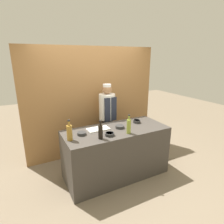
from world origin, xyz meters
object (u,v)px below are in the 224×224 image
at_px(sauce_bowl_yellow, 110,134).
at_px(sauce_bowl_orange, 82,133).
at_px(sauce_bowl_red, 137,121).
at_px(sauce_bowl_brown, 120,127).
at_px(bottle_oil, 129,126).
at_px(bottle_soy, 100,132).
at_px(bottle_vinegar, 70,132).
at_px(chef_center, 107,119).
at_px(cutting_board, 98,129).

bearing_deg(sauce_bowl_yellow, sauce_bowl_orange, 149.49).
bearing_deg(sauce_bowl_red, sauce_bowl_brown, -168.06).
bearing_deg(bottle_oil, sauce_bowl_orange, 157.62).
bearing_deg(bottle_oil, bottle_soy, 177.64).
height_order(sauce_bowl_yellow, bottle_vinegar, bottle_vinegar).
bearing_deg(bottle_vinegar, sauce_bowl_orange, 25.73).
relative_size(bottle_oil, chef_center, 0.20).
bearing_deg(sauce_bowl_yellow, sauce_bowl_red, 22.16).
xyz_separation_m(sauce_bowl_brown, cutting_board, (-0.38, 0.12, -0.02)).
height_order(bottle_vinegar, bottle_soy, bottle_vinegar).
bearing_deg(sauce_bowl_orange, sauce_bowl_red, 3.40).
bearing_deg(sauce_bowl_brown, sauce_bowl_yellow, -145.80).
distance_m(sauce_bowl_red, chef_center, 0.70).
relative_size(sauce_bowl_red, bottle_soy, 0.46).
distance_m(sauce_bowl_brown, bottle_vinegar, 0.96).
distance_m(sauce_bowl_orange, bottle_vinegar, 0.27).
height_order(sauce_bowl_yellow, bottle_oil, bottle_oil).
bearing_deg(sauce_bowl_red, sauce_bowl_orange, -176.60).
xyz_separation_m(sauce_bowl_yellow, bottle_oil, (0.33, -0.06, 0.10)).
bearing_deg(sauce_bowl_red, cutting_board, 178.35).
bearing_deg(sauce_bowl_brown, bottle_oil, -86.99).
bearing_deg(sauce_bowl_yellow, bottle_soy, -166.89).
relative_size(bottle_oil, bottle_soy, 1.08).
distance_m(bottle_oil, bottle_soy, 0.51).
xyz_separation_m(bottle_oil, chef_center, (0.07, 0.97, -0.17)).
bearing_deg(cutting_board, bottle_oil, -45.10).
distance_m(sauce_bowl_orange, sauce_bowl_red, 1.16).
bearing_deg(bottle_soy, bottle_vinegar, 159.19).
bearing_deg(bottle_vinegar, bottle_oil, -11.26).
distance_m(sauce_bowl_yellow, bottle_vinegar, 0.65).
distance_m(sauce_bowl_red, cutting_board, 0.82).
xyz_separation_m(sauce_bowl_brown, bottle_vinegar, (-0.95, -0.09, 0.10)).
bearing_deg(cutting_board, sauce_bowl_yellow, -79.16).
height_order(sauce_bowl_yellow, bottle_soy, bottle_soy).
bearing_deg(sauce_bowl_brown, bottle_soy, -152.77).
height_order(sauce_bowl_yellow, sauce_bowl_red, sauce_bowl_red).
xyz_separation_m(sauce_bowl_orange, sauce_bowl_brown, (0.72, -0.02, 0.00)).
bearing_deg(chef_center, cutting_board, -128.70).
distance_m(sauce_bowl_orange, chef_center, 1.04).
relative_size(sauce_bowl_orange, cutting_board, 0.38).
bearing_deg(bottle_vinegar, sauce_bowl_red, 7.37).
distance_m(bottle_vinegar, bottle_soy, 0.48).
height_order(sauce_bowl_orange, bottle_soy, bottle_soy).
height_order(bottle_oil, chef_center, chef_center).
xyz_separation_m(cutting_board, bottle_vinegar, (-0.57, -0.20, 0.12)).
distance_m(sauce_bowl_brown, sauce_bowl_red, 0.45).
bearing_deg(sauce_bowl_brown, chef_center, 83.14).
bearing_deg(sauce_bowl_orange, sauce_bowl_yellow, -30.51).
xyz_separation_m(sauce_bowl_yellow, bottle_vinegar, (-0.63, 0.13, 0.10)).
xyz_separation_m(cutting_board, bottle_soy, (-0.12, -0.37, 0.11)).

